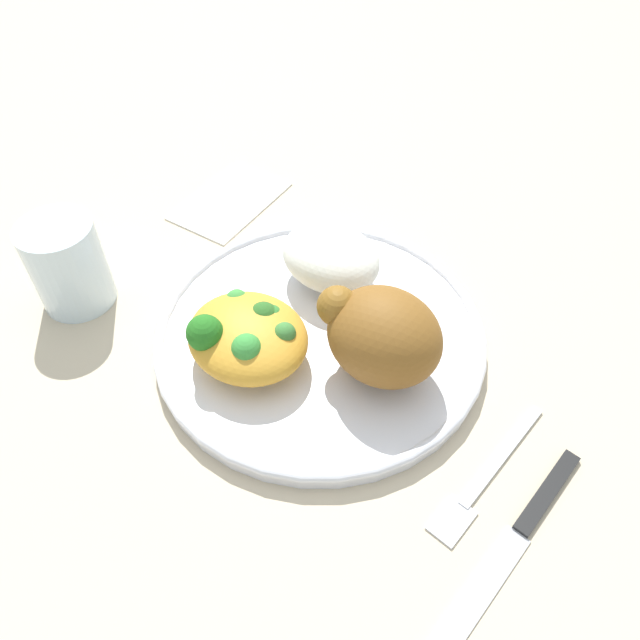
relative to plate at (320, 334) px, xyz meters
name	(u,v)px	position (x,y,z in m)	size (l,w,h in m)	color
ground_plane	(320,341)	(0.00, 0.00, -0.01)	(2.00, 2.00, 0.00)	#C7B596
plate	(320,334)	(0.00, 0.00, 0.00)	(0.29, 0.29, 0.02)	white
roasted_chicken	(384,332)	(-0.06, 0.00, 0.05)	(0.10, 0.08, 0.07)	brown
rice_pile	(331,257)	(0.03, -0.06, 0.03)	(0.09, 0.08, 0.05)	white
mac_cheese_with_broccoli	(247,335)	(0.03, 0.06, 0.03)	(0.10, 0.09, 0.05)	gold
fork	(486,476)	(-0.18, 0.02, -0.01)	(0.02, 0.14, 0.01)	silver
knife	(521,531)	(-0.22, 0.05, -0.01)	(0.02, 0.19, 0.01)	black
water_glass	(68,265)	(0.21, 0.10, 0.03)	(0.07, 0.07, 0.09)	silver
napkin	(230,200)	(0.20, -0.09, -0.01)	(0.08, 0.13, 0.00)	white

